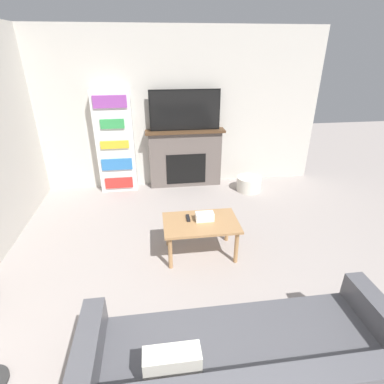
{
  "coord_description": "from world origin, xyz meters",
  "views": [
    {
      "loc": [
        -0.3,
        -0.62,
        2.36
      ],
      "look_at": [
        0.16,
        2.81,
        0.68
      ],
      "focal_mm": 28.0,
      "sensor_mm": 36.0,
      "label": 1
    }
  ],
  "objects_px": {
    "fireplace": "(185,158)",
    "bookshelf": "(115,142)",
    "tv": "(185,110)",
    "coffee_table": "(201,226)",
    "storage_basket": "(249,184)",
    "couch": "(246,377)"
  },
  "relations": [
    {
      "from": "couch",
      "to": "coffee_table",
      "type": "height_order",
      "value": "couch"
    },
    {
      "from": "couch",
      "to": "storage_basket",
      "type": "distance_m",
      "value": 3.69
    },
    {
      "from": "tv",
      "to": "bookshelf",
      "type": "xyz_separation_m",
      "value": [
        -1.22,
        -0.0,
        -0.51
      ]
    },
    {
      "from": "tv",
      "to": "couch",
      "type": "height_order",
      "value": "tv"
    },
    {
      "from": "fireplace",
      "to": "couch",
      "type": "distance_m",
      "value": 3.92
    },
    {
      "from": "bookshelf",
      "to": "storage_basket",
      "type": "distance_m",
      "value": 2.48
    },
    {
      "from": "fireplace",
      "to": "bookshelf",
      "type": "height_order",
      "value": "bookshelf"
    },
    {
      "from": "tv",
      "to": "couch",
      "type": "distance_m",
      "value": 4.05
    },
    {
      "from": "couch",
      "to": "bookshelf",
      "type": "bearing_deg",
      "value": 107.06
    },
    {
      "from": "coffee_table",
      "to": "storage_basket",
      "type": "distance_m",
      "value": 2.1
    },
    {
      "from": "fireplace",
      "to": "coffee_table",
      "type": "relative_size",
      "value": 1.54
    },
    {
      "from": "bookshelf",
      "to": "tv",
      "type": "bearing_deg",
      "value": 0.16
    },
    {
      "from": "fireplace",
      "to": "tv",
      "type": "height_order",
      "value": "tv"
    },
    {
      "from": "tv",
      "to": "bookshelf",
      "type": "height_order",
      "value": "bookshelf"
    },
    {
      "from": "coffee_table",
      "to": "storage_basket",
      "type": "relative_size",
      "value": 2.07
    },
    {
      "from": "fireplace",
      "to": "tv",
      "type": "relative_size",
      "value": 1.16
    },
    {
      "from": "couch",
      "to": "coffee_table",
      "type": "relative_size",
      "value": 2.55
    },
    {
      "from": "couch",
      "to": "coffee_table",
      "type": "bearing_deg",
      "value": 91.09
    },
    {
      "from": "couch",
      "to": "bookshelf",
      "type": "xyz_separation_m",
      "value": [
        -1.19,
        3.89,
        0.61
      ]
    },
    {
      "from": "coffee_table",
      "to": "storage_basket",
      "type": "xyz_separation_m",
      "value": [
        1.17,
        1.72,
        -0.27
      ]
    },
    {
      "from": "couch",
      "to": "storage_basket",
      "type": "bearing_deg",
      "value": 72.1
    },
    {
      "from": "tv",
      "to": "coffee_table",
      "type": "bearing_deg",
      "value": -91.53
    }
  ]
}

